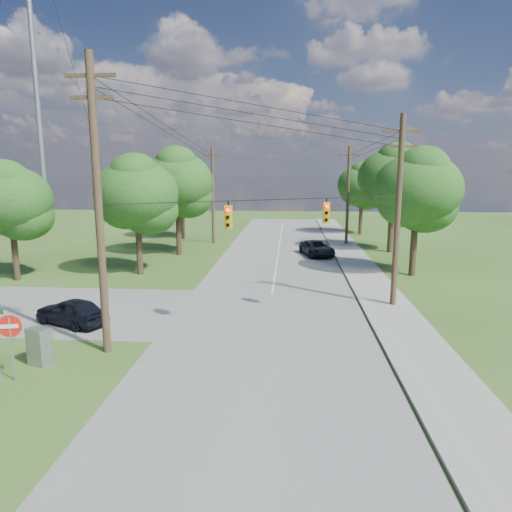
# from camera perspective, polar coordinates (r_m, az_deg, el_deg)

# --- Properties ---
(ground) EXTENTS (140.00, 140.00, 0.00)m
(ground) POSITION_cam_1_polar(r_m,az_deg,el_deg) (19.13, -5.35, -12.62)
(ground) COLOR #304C19
(ground) RESTS_ON ground
(main_road) EXTENTS (10.00, 100.00, 0.03)m
(main_road) POSITION_cam_1_polar(r_m,az_deg,el_deg) (23.58, 1.53, -8.00)
(main_road) COLOR gray
(main_road) RESTS_ON ground
(sidewalk_east) EXTENTS (2.60, 100.00, 0.12)m
(sidewalk_east) POSITION_cam_1_polar(r_m,az_deg,el_deg) (24.21, 17.74, -7.90)
(sidewalk_east) COLOR #9A9990
(sidewalk_east) RESTS_ON ground
(pole_sw) EXTENTS (2.00, 0.32, 12.00)m
(pole_sw) POSITION_cam_1_polar(r_m,az_deg,el_deg) (19.35, -19.11, 6.16)
(pole_sw) COLOR brown
(pole_sw) RESTS_ON ground
(pole_ne) EXTENTS (2.00, 0.32, 10.50)m
(pole_ne) POSITION_cam_1_polar(r_m,az_deg,el_deg) (26.08, 17.33, 5.58)
(pole_ne) COLOR brown
(pole_ne) RESTS_ON ground
(pole_north_e) EXTENTS (2.00, 0.32, 10.00)m
(pole_north_e) POSITION_cam_1_polar(r_m,az_deg,el_deg) (47.75, 11.42, 7.49)
(pole_north_e) COLOR brown
(pole_north_e) RESTS_ON ground
(pole_north_w) EXTENTS (2.00, 0.32, 10.00)m
(pole_north_w) POSITION_cam_1_polar(r_m,az_deg,el_deg) (48.07, -5.41, 7.67)
(pole_north_w) COLOR brown
(pole_north_w) RESTS_ON ground
(power_lines) EXTENTS (13.93, 29.62, 4.93)m
(power_lines) POSITION_cam_1_polar(r_m,az_deg,el_deg) (28.96, 1.25, 13.80)
(power_lines) COLOR black
(power_lines) RESTS_ON ground
(traffic_signals) EXTENTS (4.91, 3.27, 1.05)m
(traffic_signals) POSITION_cam_1_polar(r_m,az_deg,el_deg) (21.86, 2.99, 5.24)
(traffic_signals) COLOR gold
(traffic_signals) RESTS_ON ground
(radio_mast) EXTENTS (0.70, 0.70, 45.00)m
(radio_mast) POSITION_cam_1_polar(r_m,az_deg,el_deg) (73.91, -26.02, 21.24)
(radio_mast) COLOR gray
(radio_mast) RESTS_ON ground
(tree_w_near) EXTENTS (6.00, 6.00, 8.40)m
(tree_w_near) POSITION_cam_1_polar(r_m,az_deg,el_deg) (34.20, -14.69, 7.55)
(tree_w_near) COLOR #473623
(tree_w_near) RESTS_ON ground
(tree_w_mid) EXTENTS (6.40, 6.40, 9.22)m
(tree_w_mid) POSITION_cam_1_polar(r_m,az_deg,el_deg) (41.57, -9.83, 9.12)
(tree_w_mid) COLOR #473623
(tree_w_mid) RESTS_ON ground
(tree_w_far) EXTENTS (6.00, 6.00, 8.73)m
(tree_w_far) POSITION_cam_1_polar(r_m,az_deg,el_deg) (51.77, -9.29, 9.02)
(tree_w_far) COLOR #473623
(tree_w_far) RESTS_ON ground
(tree_e_near) EXTENTS (6.20, 6.20, 8.81)m
(tree_e_near) POSITION_cam_1_polar(r_m,az_deg,el_deg) (34.54, 19.50, 7.86)
(tree_e_near) COLOR #473623
(tree_e_near) RESTS_ON ground
(tree_e_mid) EXTENTS (6.60, 6.60, 9.64)m
(tree_e_mid) POSITION_cam_1_polar(r_m,az_deg,el_deg) (44.35, 16.82, 9.33)
(tree_e_mid) COLOR #473623
(tree_e_mid) RESTS_ON ground
(tree_e_far) EXTENTS (5.80, 5.80, 8.32)m
(tree_e_far) POSITION_cam_1_polar(r_m,az_deg,el_deg) (55.99, 13.12, 8.66)
(tree_e_far) COLOR #473623
(tree_e_far) RESTS_ON ground
(tree_cross_n) EXTENTS (5.60, 5.60, 7.91)m
(tree_cross_n) POSITION_cam_1_polar(r_m,az_deg,el_deg) (35.44, -28.41, 6.19)
(tree_cross_n) COLOR #473623
(tree_cross_n) RESTS_ON ground
(car_cross_dark) EXTENTS (4.25, 3.07, 1.35)m
(car_cross_dark) POSITION_cam_1_polar(r_m,az_deg,el_deg) (24.44, -22.06, -6.42)
(car_cross_dark) COLOR black
(car_cross_dark) RESTS_ON cross_road
(car_main_north) EXTENTS (3.33, 5.18, 1.33)m
(car_main_north) POSITION_cam_1_polar(r_m,az_deg,el_deg) (41.36, 7.63, 0.97)
(car_main_north) COLOR black
(car_main_north) RESTS_ON main_road
(control_cabinet) EXTENTS (0.98, 0.84, 1.49)m
(control_cabinet) POSITION_cam_1_polar(r_m,az_deg,el_deg) (20.13, -25.42, -10.17)
(control_cabinet) COLOR gray
(control_cabinet) RESTS_ON ground
(do_not_enter_sign) EXTENTS (0.81, 0.23, 2.49)m
(do_not_enter_sign) POSITION_cam_1_polar(r_m,az_deg,el_deg) (18.73, -28.35, -8.51)
(do_not_enter_sign) COLOR gray
(do_not_enter_sign) RESTS_ON ground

